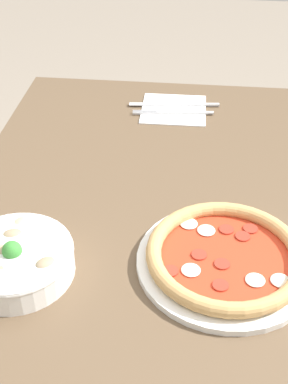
{
  "coord_description": "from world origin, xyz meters",
  "views": [
    {
      "loc": [
        -0.66,
        -0.01,
        1.4
      ],
      "look_at": [
        0.16,
        0.08,
        0.79
      ],
      "focal_mm": 50.0,
      "sensor_mm": 36.0,
      "label": 1
    }
  ],
  "objects_px": {
    "knife": "(178,104)",
    "bowl": "(15,259)",
    "pizza": "(225,256)",
    "fork": "(174,112)"
  },
  "relations": [
    {
      "from": "knife",
      "to": "bowl",
      "type": "bearing_deg",
      "value": 63.75
    },
    {
      "from": "pizza",
      "to": "fork",
      "type": "height_order",
      "value": "pizza"
    },
    {
      "from": "pizza",
      "to": "knife",
      "type": "xyz_separation_m",
      "value": [
        0.56,
        0.11,
        -0.01
      ]
    },
    {
      "from": "bowl",
      "to": "knife",
      "type": "relative_size",
      "value": 0.85
    },
    {
      "from": "bowl",
      "to": "fork",
      "type": "relative_size",
      "value": 0.97
    },
    {
      "from": "pizza",
      "to": "bowl",
      "type": "relative_size",
      "value": 1.53
    },
    {
      "from": "pizza",
      "to": "bowl",
      "type": "bearing_deg",
      "value": 98.88
    },
    {
      "from": "bowl",
      "to": "fork",
      "type": "xyz_separation_m",
      "value": [
        0.57,
        -0.23,
        -0.02
      ]
    },
    {
      "from": "knife",
      "to": "pizza",
      "type": "bearing_deg",
      "value": 95.64
    },
    {
      "from": "bowl",
      "to": "knife",
      "type": "xyz_separation_m",
      "value": [
        0.61,
        -0.23,
        -0.02
      ]
    }
  ]
}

